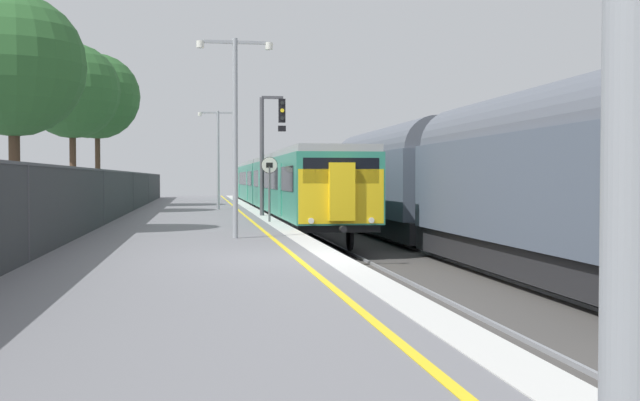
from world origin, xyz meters
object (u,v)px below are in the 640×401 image
(freight_train_adjacent_track, at_px, (446,178))
(platform_lamp_far, at_px, (218,150))
(background_tree_centre, at_px, (74,93))
(platform_lamp_mid, at_px, (235,120))
(speed_limit_sign, at_px, (269,180))
(background_tree_left, at_px, (12,68))
(background_tree_right, at_px, (94,99))
(commuter_train_at_platform, at_px, (278,184))
(signal_gantry, at_px, (268,141))

(freight_train_adjacent_track, relative_size, platform_lamp_far, 6.17)
(freight_train_adjacent_track, distance_m, background_tree_centre, 18.24)
(platform_lamp_mid, distance_m, platform_lamp_far, 19.05)
(speed_limit_sign, height_order, platform_lamp_mid, platform_lamp_mid)
(background_tree_left, height_order, background_tree_right, background_tree_right)
(commuter_train_at_platform, relative_size, background_tree_left, 5.84)
(speed_limit_sign, xyz_separation_m, platform_lamp_far, (-1.56, 11.62, 1.47))
(commuter_train_at_platform, xyz_separation_m, freight_train_adjacent_track, (4.00, -17.84, 0.34))
(speed_limit_sign, height_order, platform_lamp_far, platform_lamp_far)
(platform_lamp_mid, relative_size, background_tree_centre, 0.68)
(platform_lamp_mid, bearing_deg, background_tree_left, 156.16)
(signal_gantry, height_order, background_tree_left, background_tree_left)
(background_tree_right, bearing_deg, platform_lamp_far, -36.28)
(commuter_train_at_platform, distance_m, background_tree_right, 11.16)
(speed_limit_sign, bearing_deg, signal_gantry, 85.44)
(platform_lamp_mid, bearing_deg, speed_limit_sign, 78.11)
(commuter_train_at_platform, relative_size, platform_lamp_mid, 7.64)
(platform_lamp_far, bearing_deg, platform_lamp_mid, -90.00)
(speed_limit_sign, distance_m, platform_lamp_far, 11.82)
(signal_gantry, relative_size, background_tree_left, 0.73)
(speed_limit_sign, distance_m, background_tree_left, 9.63)
(platform_lamp_mid, height_order, platform_lamp_far, platform_lamp_mid)
(speed_limit_sign, height_order, background_tree_right, background_tree_right)
(freight_train_adjacent_track, bearing_deg, background_tree_centre, 141.61)
(freight_train_adjacent_track, relative_size, background_tree_left, 4.47)
(commuter_train_at_platform, bearing_deg, platform_lamp_mid, -98.46)
(speed_limit_sign, bearing_deg, background_tree_left, -148.95)
(commuter_train_at_platform, bearing_deg, signal_gantry, -97.75)
(commuter_train_at_platform, distance_m, speed_limit_sign, 15.60)
(background_tree_right, bearing_deg, speed_limit_sign, -63.51)
(commuter_train_at_platform, bearing_deg, platform_lamp_far, -131.40)
(speed_limit_sign, relative_size, background_tree_left, 0.34)
(speed_limit_sign, height_order, background_tree_left, background_tree_left)
(background_tree_left, bearing_deg, commuter_train_at_platform, 64.49)
(platform_lamp_far, bearing_deg, commuter_train_at_platform, 48.60)
(commuter_train_at_platform, xyz_separation_m, background_tree_centre, (-9.97, -6.77, 4.19))
(freight_train_adjacent_track, distance_m, background_tree_right, 23.94)
(background_tree_left, bearing_deg, platform_lamp_far, 69.13)
(signal_gantry, bearing_deg, platform_lamp_mid, -99.10)
(freight_train_adjacent_track, xyz_separation_m, background_tree_centre, (-13.98, 11.07, 3.85))
(commuter_train_at_platform, height_order, background_tree_right, background_tree_right)
(background_tree_right, bearing_deg, commuter_train_at_platform, -5.81)
(signal_gantry, relative_size, speed_limit_sign, 2.14)
(commuter_train_at_platform, distance_m, platform_lamp_mid, 23.24)
(signal_gantry, relative_size, platform_lamp_mid, 0.96)
(platform_lamp_mid, bearing_deg, commuter_train_at_platform, 81.54)
(freight_train_adjacent_track, bearing_deg, commuter_train_at_platform, 102.65)
(commuter_train_at_platform, distance_m, freight_train_adjacent_track, 18.29)
(background_tree_left, bearing_deg, background_tree_right, 91.22)
(freight_train_adjacent_track, height_order, background_tree_right, background_tree_right)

